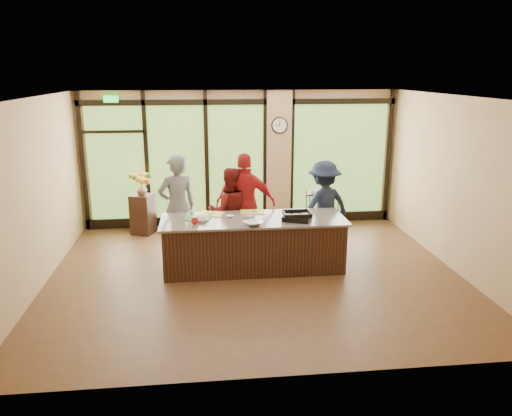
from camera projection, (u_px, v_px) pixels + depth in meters
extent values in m
plane|color=#50311C|center=(255.00, 274.00, 8.62)|extent=(7.00, 7.00, 0.00)
plane|color=white|center=(255.00, 97.00, 7.82)|extent=(7.00, 7.00, 0.00)
plane|color=tan|center=(240.00, 159.00, 11.09)|extent=(7.00, 0.00, 7.00)
plane|color=tan|center=(34.00, 196.00, 7.84)|extent=(0.00, 6.00, 6.00)
plane|color=tan|center=(457.00, 185.00, 8.59)|extent=(0.00, 6.00, 6.00)
cube|color=tan|center=(279.00, 159.00, 11.13)|extent=(0.55, 0.12, 3.00)
cube|color=black|center=(240.00, 102.00, 10.71)|extent=(6.90, 0.08, 0.12)
cube|color=black|center=(241.00, 219.00, 11.41)|extent=(6.90, 0.08, 0.20)
cube|color=#19D83F|center=(111.00, 99.00, 10.35)|extent=(0.30, 0.04, 0.14)
cube|color=#336423|center=(116.00, 164.00, 10.79)|extent=(1.20, 0.02, 2.50)
cube|color=#336423|center=(177.00, 163.00, 10.93)|extent=(1.20, 0.02, 2.50)
cube|color=#336423|center=(236.00, 162.00, 11.07)|extent=(1.20, 0.02, 2.50)
cube|color=#336423|center=(339.00, 160.00, 11.32)|extent=(2.10, 0.02, 2.50)
cube|color=black|center=(83.00, 162.00, 10.68)|extent=(0.08, 0.08, 3.00)
cube|color=black|center=(147.00, 161.00, 10.83)|extent=(0.08, 0.08, 3.00)
cube|color=black|center=(207.00, 160.00, 10.96)|extent=(0.08, 0.08, 3.00)
cube|color=black|center=(265.00, 159.00, 11.10)|extent=(0.08, 0.08, 3.00)
cube|color=black|center=(292.00, 158.00, 11.17)|extent=(0.08, 0.08, 3.00)
cube|color=black|center=(389.00, 157.00, 11.41)|extent=(0.08, 0.08, 3.00)
cube|color=#331B11|center=(253.00, 245.00, 8.79)|extent=(3.10, 1.00, 0.88)
cube|color=gray|center=(253.00, 220.00, 8.66)|extent=(3.20, 1.10, 0.04)
cylinder|color=black|center=(280.00, 125.00, 10.86)|extent=(0.36, 0.04, 0.36)
cylinder|color=silver|center=(280.00, 125.00, 10.84)|extent=(0.31, 0.01, 0.31)
cube|color=black|center=(280.00, 123.00, 10.82)|extent=(0.01, 0.00, 0.11)
cube|color=black|center=(277.00, 125.00, 10.83)|extent=(0.09, 0.00, 0.01)
imported|color=slate|center=(177.00, 207.00, 9.19)|extent=(0.83, 0.68, 1.95)
imported|color=maroon|center=(230.00, 211.00, 9.43)|extent=(0.83, 0.65, 1.67)
imported|color=#A91A1D|center=(246.00, 203.00, 9.47)|extent=(1.19, 0.63, 1.93)
imported|color=#172033|center=(323.00, 206.00, 9.62)|extent=(1.29, 1.01, 1.76)
cube|color=black|center=(297.00, 218.00, 8.54)|extent=(0.57, 0.51, 0.08)
imported|color=silver|center=(254.00, 223.00, 8.25)|extent=(0.39, 0.39, 0.08)
cube|color=#2F822F|center=(198.00, 218.00, 8.64)|extent=(0.51, 0.42, 0.01)
cube|color=gold|center=(212.00, 214.00, 8.91)|extent=(0.50, 0.45, 0.01)
cube|color=gold|center=(252.00, 212.00, 9.04)|extent=(0.45, 0.36, 0.01)
imported|color=white|center=(202.00, 220.00, 8.46)|extent=(0.21, 0.21, 0.05)
imported|color=white|center=(249.00, 217.00, 8.70)|extent=(0.13, 0.13, 0.04)
imported|color=white|center=(230.00, 216.00, 8.73)|extent=(0.17, 0.17, 0.03)
imported|color=#AA1116|center=(195.00, 222.00, 8.32)|extent=(0.14, 0.14, 0.09)
cube|color=#331B11|center=(143.00, 214.00, 10.70)|extent=(0.55, 0.55, 0.86)
imported|color=olive|center=(141.00, 189.00, 10.55)|extent=(0.25, 0.25, 0.24)
cube|color=#331B11|center=(321.00, 223.00, 10.91)|extent=(0.78, 0.62, 0.03)
cube|color=#331B11|center=(322.00, 194.00, 10.74)|extent=(0.78, 0.62, 0.03)
cylinder|color=black|center=(309.00, 214.00, 10.64)|extent=(0.02, 0.02, 0.88)
cylinder|color=black|center=(338.00, 214.00, 10.70)|extent=(0.02, 0.02, 0.88)
cylinder|color=black|center=(306.00, 210.00, 10.97)|extent=(0.02, 0.02, 0.88)
cylinder|color=black|center=(334.00, 209.00, 11.04)|extent=(0.02, 0.02, 0.88)
imported|color=silver|center=(313.00, 192.00, 10.70)|extent=(0.13, 0.13, 0.09)
imported|color=silver|center=(319.00, 192.00, 10.71)|extent=(0.13, 0.13, 0.09)
imported|color=silver|center=(326.00, 192.00, 10.73)|extent=(0.13, 0.13, 0.09)
imported|color=silver|center=(332.00, 191.00, 10.74)|extent=(0.13, 0.13, 0.09)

